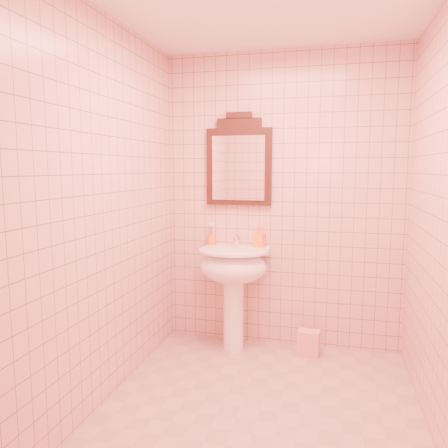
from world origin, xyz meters
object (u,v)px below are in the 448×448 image
(soap_dispenser, at_px, (260,237))
(mirror, at_px, (239,163))
(pedestal_sink, at_px, (233,273))
(towel, at_px, (309,343))
(toothbrush_cup, at_px, (211,239))

(soap_dispenser, bearing_deg, mirror, -176.06)
(pedestal_sink, distance_m, towel, 0.84)
(pedestal_sink, height_order, soap_dispenser, soap_dispenser)
(pedestal_sink, distance_m, soap_dispenser, 0.38)
(towel, bearing_deg, toothbrush_cup, 169.70)
(mirror, bearing_deg, toothbrush_cup, -175.72)
(pedestal_sink, xyz_separation_m, towel, (0.63, 0.03, -0.56))
(soap_dispenser, xyz_separation_m, towel, (0.44, -0.14, -0.84))
(pedestal_sink, distance_m, toothbrush_cup, 0.39)
(pedestal_sink, relative_size, soap_dispenser, 5.02)
(toothbrush_cup, bearing_deg, pedestal_sink, -37.36)
(towel, bearing_deg, soap_dispenser, 162.17)
(pedestal_sink, xyz_separation_m, toothbrush_cup, (-0.24, 0.18, 0.25))
(pedestal_sink, relative_size, towel, 4.09)
(mirror, distance_m, towel, 1.61)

